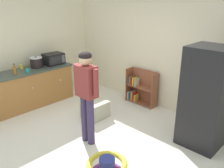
{
  "coord_description": "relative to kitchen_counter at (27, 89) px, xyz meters",
  "views": [
    {
      "loc": [
        2.95,
        -2.31,
        2.5
      ],
      "look_at": [
        0.06,
        0.67,
        0.99
      ],
      "focal_mm": 38.11,
      "sensor_mm": 36.0,
      "label": 1
    }
  ],
  "objects": [
    {
      "name": "ground_plane",
      "position": [
        2.2,
        -0.07,
        -0.45
      ],
      "size": [
        12.0,
        12.0,
        0.0
      ],
      "primitive_type": "plane",
      "color": "silver",
      "rests_on": "ground"
    },
    {
      "name": "back_wall",
      "position": [
        2.2,
        2.26,
        0.9
      ],
      "size": [
        5.2,
        0.06,
        2.7
      ],
      "primitive_type": "cube",
      "color": "beige",
      "rests_on": "ground"
    },
    {
      "name": "left_side_wall",
      "position": [
        -0.43,
        0.74,
        0.9
      ],
      "size": [
        0.06,
        2.99,
        2.7
      ],
      "primitive_type": "cube",
      "color": "beige",
      "rests_on": "ground"
    },
    {
      "name": "kitchen_counter",
      "position": [
        0.0,
        0.0,
        0.0
      ],
      "size": [
        0.65,
        2.3,
        0.9
      ],
      "color": "#A36C35",
      "rests_on": "ground"
    },
    {
      "name": "refrigerator",
      "position": [
        3.71,
        1.42,
        0.44
      ],
      "size": [
        0.73,
        0.68,
        1.78
      ],
      "color": "black",
      "rests_on": "ground"
    },
    {
      "name": "bookshelf",
      "position": [
        1.82,
        2.08,
        -0.08
      ],
      "size": [
        0.8,
        0.28,
        0.85
      ],
      "color": "brown",
      "rests_on": "ground"
    },
    {
      "name": "standing_person",
      "position": [
        2.22,
        0.03,
        0.57
      ],
      "size": [
        0.57,
        0.22,
        1.68
      ],
      "color": "#3A3054",
      "rests_on": "ground"
    },
    {
      "name": "baby_walker",
      "position": [
        3.12,
        -0.38,
        -0.29
      ],
      "size": [
        0.6,
        0.6,
        0.32
      ],
      "color": "purple",
      "rests_on": "ground"
    },
    {
      "name": "pet_carrier",
      "position": [
        1.61,
        0.75,
        -0.27
      ],
      "size": [
        0.42,
        0.55,
        0.36
      ],
      "color": "beige",
      "rests_on": "ground"
    },
    {
      "name": "microwave",
      "position": [
        -0.01,
        0.82,
        0.59
      ],
      "size": [
        0.37,
        0.48,
        0.28
      ],
      "color": "black",
      "rests_on": "kitchen_counter"
    },
    {
      "name": "crock_pot",
      "position": [
        -0.05,
        0.35,
        0.58
      ],
      "size": [
        0.29,
        0.29,
        0.28
      ],
      "color": "black",
      "rests_on": "kitchen_counter"
    },
    {
      "name": "amber_bottle",
      "position": [
        0.12,
        -0.27,
        0.55
      ],
      "size": [
        0.07,
        0.07,
        0.25
      ],
      "color": "#9E661E",
      "rests_on": "kitchen_counter"
    },
    {
      "name": "teal_cup",
      "position": [
        0.2,
        -0.02,
        0.5
      ],
      "size": [
        0.08,
        0.08,
        0.09
      ],
      "primitive_type": "cylinder",
      "color": "teal",
      "rests_on": "kitchen_counter"
    },
    {
      "name": "yellow_cup",
      "position": [
        -0.22,
        0.05,
        0.5
      ],
      "size": [
        0.08,
        0.08,
        0.09
      ],
      "primitive_type": "cylinder",
      "color": "yellow",
      "rests_on": "kitchen_counter"
    }
  ]
}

